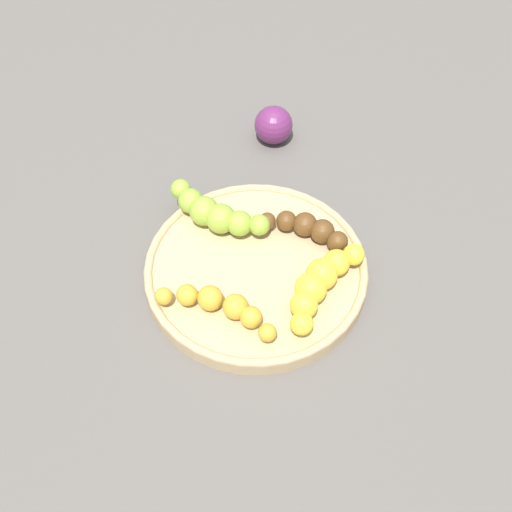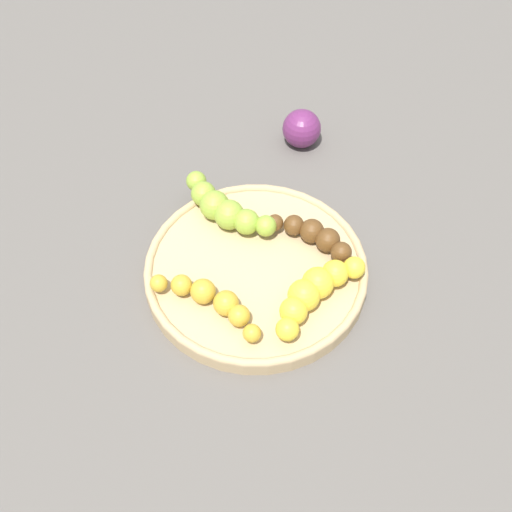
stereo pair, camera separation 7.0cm
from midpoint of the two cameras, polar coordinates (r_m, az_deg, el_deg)
ground_plane at (r=0.74m, az=-2.74°, el=-1.98°), size 2.40×2.40×0.00m
fruit_bowl at (r=0.73m, az=-2.78°, el=-1.42°), size 0.26×0.26×0.02m
banana_spotted at (r=0.68m, az=-6.34°, el=-4.64°), size 0.04×0.14×0.03m
banana_yellow at (r=0.68m, az=2.86°, el=-2.64°), size 0.13×0.06×0.04m
banana_overripe at (r=0.73m, az=2.34°, el=2.14°), size 0.05×0.12×0.03m
banana_green at (r=0.75m, az=-6.46°, el=3.75°), size 0.06×0.13×0.04m
plum_purple at (r=0.87m, az=-0.76°, el=11.58°), size 0.05×0.05×0.05m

